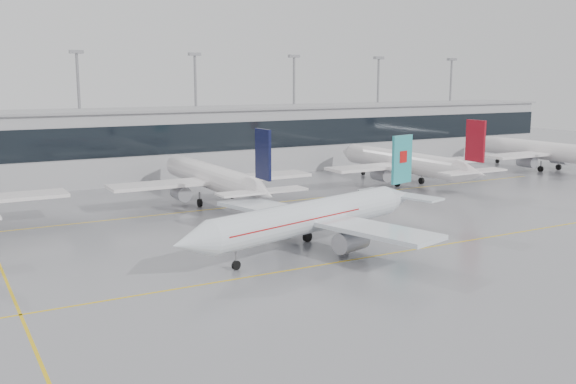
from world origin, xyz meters
TOP-DOWN VIEW (x-y plane):
  - ground at (0.00, 0.00)m, footprint 320.00×320.00m
  - taxi_line_main at (0.00, 0.00)m, footprint 120.00×0.25m
  - taxi_line_north at (0.00, 30.00)m, footprint 120.00×0.25m
  - taxi_line_cross at (-30.00, 15.00)m, footprint 0.25×60.00m
  - terminal at (0.00, 62.00)m, footprint 180.00×15.00m
  - terminal_glass at (0.00, 54.45)m, footprint 180.00×0.20m
  - terminal_roof at (0.00, 62.00)m, footprint 182.00×16.00m
  - light_masts at (0.00, 68.00)m, footprint 156.40×1.00m
  - air_canada_jet at (-0.12, 5.48)m, footprint 34.97×28.20m
  - parked_jet_c at (-0.00, 33.69)m, footprint 29.64×36.96m
  - parked_jet_d at (35.00, 33.69)m, footprint 29.64×36.96m
  - parked_jet_e at (70.00, 33.69)m, footprint 29.64×36.96m

SIDE VIEW (x-z plane):
  - ground at x=0.00m, z-range 0.00..0.00m
  - taxi_line_main at x=0.00m, z-range 0.00..0.01m
  - taxi_line_north at x=0.00m, z-range 0.00..0.01m
  - taxi_line_cross at x=-30.00m, z-range 0.00..0.01m
  - air_canada_jet at x=-0.12m, z-range -2.03..8.99m
  - parked_jet_c at x=0.00m, z-range -2.15..9.57m
  - parked_jet_d at x=35.00m, z-range -2.15..9.57m
  - parked_jet_e at x=70.00m, z-range -2.15..9.57m
  - terminal at x=0.00m, z-range 0.00..12.00m
  - terminal_glass at x=0.00m, z-range 5.00..10.00m
  - terminal_roof at x=0.00m, z-range 12.00..12.40m
  - light_masts at x=0.00m, z-range 2.04..24.64m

